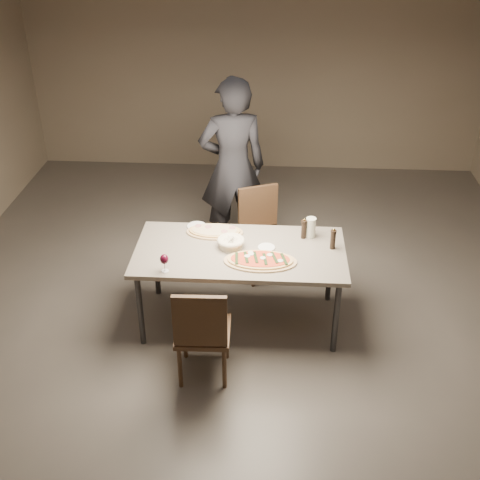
# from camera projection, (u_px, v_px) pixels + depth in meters

# --- Properties ---
(room) EXTENTS (7.00, 7.00, 7.00)m
(room) POSITION_uv_depth(u_px,v_px,m) (240.00, 181.00, 4.80)
(room) COLOR #554F4A
(room) RESTS_ON ground
(dining_table) EXTENTS (1.80, 0.90, 0.75)m
(dining_table) POSITION_uv_depth(u_px,v_px,m) (240.00, 256.00, 5.16)
(dining_table) COLOR gray
(dining_table) RESTS_ON ground
(zucchini_pizza) EXTENTS (0.61, 0.34, 0.05)m
(zucchini_pizza) POSITION_uv_depth(u_px,v_px,m) (260.00, 260.00, 4.96)
(zucchini_pizza) COLOR tan
(zucchini_pizza) RESTS_ON dining_table
(ham_pizza) EXTENTS (0.51, 0.28, 0.04)m
(ham_pizza) POSITION_uv_depth(u_px,v_px,m) (215.00, 231.00, 5.37)
(ham_pizza) COLOR tan
(ham_pizza) RESTS_ON dining_table
(bread_basket) EXTENTS (0.24, 0.24, 0.09)m
(bread_basket) POSITION_uv_depth(u_px,v_px,m) (231.00, 242.00, 5.14)
(bread_basket) COLOR beige
(bread_basket) RESTS_ON dining_table
(oil_dish) EXTENTS (0.15, 0.15, 0.02)m
(oil_dish) POSITION_uv_depth(u_px,v_px,m) (266.00, 248.00, 5.14)
(oil_dish) COLOR white
(oil_dish) RESTS_ON dining_table
(pepper_mill_left) EXTENTS (0.05, 0.05, 0.20)m
(pepper_mill_left) POSITION_uv_depth(u_px,v_px,m) (333.00, 239.00, 5.10)
(pepper_mill_left) COLOR black
(pepper_mill_left) RESTS_ON dining_table
(pepper_mill_right) EXTENTS (0.05, 0.05, 0.19)m
(pepper_mill_right) POSITION_uv_depth(u_px,v_px,m) (304.00, 229.00, 5.26)
(pepper_mill_right) COLOR black
(pepper_mill_right) RESTS_ON dining_table
(carafe) EXTENTS (0.09, 0.09, 0.18)m
(carafe) POSITION_uv_depth(u_px,v_px,m) (311.00, 228.00, 5.28)
(carafe) COLOR silver
(carafe) RESTS_ON dining_table
(wine_glass) EXTENTS (0.07, 0.07, 0.16)m
(wine_glass) POSITION_uv_depth(u_px,v_px,m) (164.00, 260.00, 4.79)
(wine_glass) COLOR silver
(wine_glass) RESTS_ON dining_table
(side_plate) EXTENTS (0.17, 0.17, 0.01)m
(side_plate) POSITION_uv_depth(u_px,v_px,m) (197.00, 226.00, 5.47)
(side_plate) COLOR white
(side_plate) RESTS_ON dining_table
(chair_near) EXTENTS (0.44, 0.44, 0.90)m
(chair_near) POSITION_uv_depth(u_px,v_px,m) (202.00, 330.00, 4.60)
(chair_near) COLOR #3E291A
(chair_near) RESTS_ON ground
(chair_far) EXTENTS (0.55, 0.55, 0.90)m
(chair_far) POSITION_uv_depth(u_px,v_px,m) (261.00, 227.00, 5.97)
(chair_far) COLOR #3E291A
(chair_far) RESTS_ON ground
(diner) EXTENTS (0.77, 0.59, 1.89)m
(diner) POSITION_uv_depth(u_px,v_px,m) (233.00, 168.00, 6.13)
(diner) COLOR black
(diner) RESTS_ON ground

